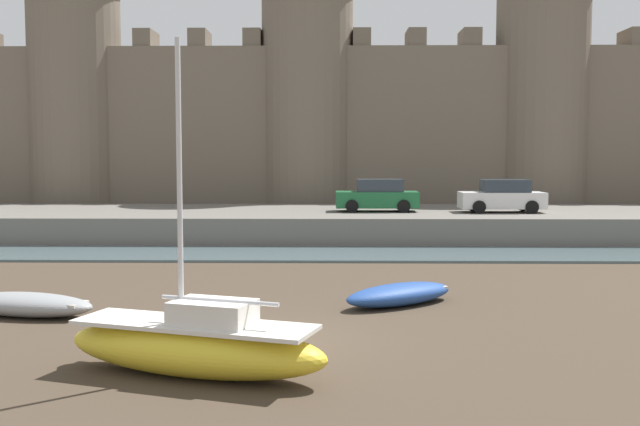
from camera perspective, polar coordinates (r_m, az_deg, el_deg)
ground_plane at (r=17.17m, az=-4.42°, el=-9.61°), size 160.00×160.00×0.00m
water_channel at (r=31.08m, az=-1.97°, el=-3.14°), size 80.00×4.50×0.10m
quay_road at (r=38.21m, az=-1.42°, el=-0.79°), size 70.51×10.00×1.32m
castle at (r=47.38m, az=-0.96°, el=7.71°), size 64.88×6.37×18.34m
sailboat_foreground_right at (r=14.50m, az=-9.46°, el=-9.84°), size 5.52×3.09×6.33m
rowboat_near_channel_left at (r=20.99m, az=6.09°, el=-6.14°), size 3.64×3.11×0.60m
rowboat_near_channel_right at (r=20.90m, az=-21.46°, el=-6.46°), size 3.97×2.12×0.61m
mooring_buoy_near_channel at (r=18.62m, az=-9.38°, el=-7.78°), size 0.48×0.48×0.48m
car_quay_east at (r=37.96m, az=13.73°, el=1.22°), size 4.11×1.89×1.62m
car_quay_centre_west at (r=37.58m, az=4.41°, el=1.31°), size 4.11×1.89×1.62m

